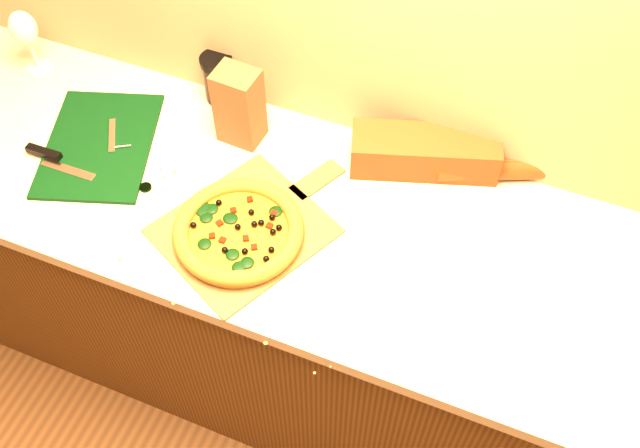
% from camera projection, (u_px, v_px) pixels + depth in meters
% --- Properties ---
extents(cabinet, '(2.80, 0.65, 0.86)m').
position_uv_depth(cabinet, '(323.00, 315.00, 2.14)').
color(cabinet, '#41260D').
rests_on(cabinet, ground).
extents(countertop, '(2.84, 0.68, 0.04)m').
position_uv_depth(countertop, '(324.00, 227.00, 1.78)').
color(countertop, beige).
rests_on(countertop, cabinet).
extents(pizza_peel, '(0.47, 0.54, 0.01)m').
position_uv_depth(pizza_peel, '(248.00, 228.00, 1.75)').
color(pizza_peel, brown).
rests_on(pizza_peel, countertop).
extents(pizza, '(0.32, 0.32, 0.04)m').
position_uv_depth(pizza, '(239.00, 231.00, 1.71)').
color(pizza, '#BB8A2E').
rests_on(pizza, pizza_peel).
extents(cutting_board, '(0.39, 0.46, 0.03)m').
position_uv_depth(cutting_board, '(98.00, 145.00, 1.91)').
color(cutting_board, black).
rests_on(cutting_board, countertop).
extents(bottle_cap, '(0.04, 0.04, 0.01)m').
position_uv_depth(bottle_cap, '(146.00, 187.00, 1.82)').
color(bottle_cap, black).
rests_on(bottle_cap, countertop).
extents(rolling_pin, '(0.39, 0.19, 0.06)m').
position_uv_depth(rolling_pin, '(492.00, 170.00, 1.83)').
color(rolling_pin, '#512C0D').
rests_on(rolling_pin, countertop).
extents(bread_bag, '(0.40, 0.23, 0.10)m').
position_uv_depth(bread_bag, '(424.00, 152.00, 1.83)').
color(bread_bag, maroon).
rests_on(bread_bag, countertop).
extents(wine_glass, '(0.08, 0.08, 0.19)m').
position_uv_depth(wine_glass, '(24.00, 30.00, 1.99)').
color(wine_glass, silver).
rests_on(wine_glass, countertop).
extents(paper_bag, '(0.12, 0.10, 0.22)m').
position_uv_depth(paper_bag, '(239.00, 106.00, 1.85)').
color(paper_bag, brown).
rests_on(paper_bag, countertop).
extents(dark_jar, '(0.09, 0.09, 0.14)m').
position_uv_depth(dark_jar, '(218.00, 78.00, 1.96)').
color(dark_jar, black).
rests_on(dark_jar, countertop).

